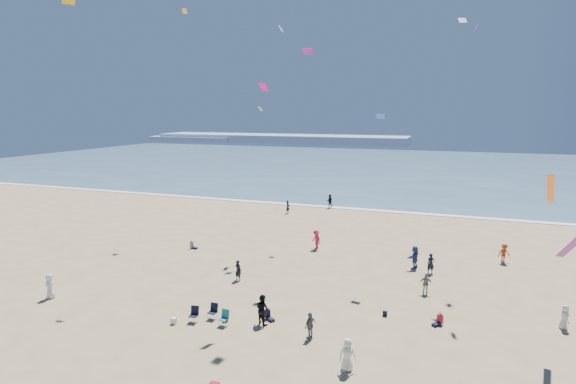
% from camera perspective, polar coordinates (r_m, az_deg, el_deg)
% --- Properties ---
extents(ocean, '(220.00, 100.00, 0.06)m').
position_cam_1_polar(ocean, '(110.59, 14.44, 3.05)').
color(ocean, '#476B84').
rests_on(ocean, ground).
extents(surf_line, '(220.00, 1.20, 0.08)m').
position_cam_1_polar(surf_line, '(61.60, 9.94, -2.24)').
color(surf_line, white).
rests_on(surf_line, ground).
extents(headland_far, '(110.00, 20.00, 3.20)m').
position_cam_1_polar(headland_far, '(197.55, -1.04, 6.82)').
color(headland_far, '#7A8EA8').
rests_on(headland_far, ground).
extents(headland_near, '(40.00, 14.00, 2.00)m').
position_cam_1_polar(headland_near, '(210.77, -11.83, 6.65)').
color(headland_near, '#7A8EA8').
rests_on(headland_near, ground).
extents(standing_flyers, '(38.06, 51.09, 1.93)m').
position_cam_1_polar(standing_flyers, '(33.64, 10.83, -11.29)').
color(standing_flyers, white).
rests_on(standing_flyers, ground).
extents(seated_group, '(24.03, 30.17, 0.84)m').
position_cam_1_polar(seated_group, '(27.15, -2.66, -17.70)').
color(seated_group, silver).
rests_on(seated_group, ground).
extents(chair_cluster, '(2.67, 1.44, 1.00)m').
position_cam_1_polar(chair_cluster, '(29.68, -9.92, -15.13)').
color(chair_cluster, black).
rests_on(chair_cluster, ground).
extents(white_tote, '(0.35, 0.20, 0.40)m').
position_cam_1_polar(white_tote, '(30.08, -14.30, -15.57)').
color(white_tote, white).
rests_on(white_tote, ground).
extents(black_backpack, '(0.30, 0.22, 0.38)m').
position_cam_1_polar(black_backpack, '(29.77, -7.95, -15.65)').
color(black_backpack, black).
rests_on(black_backpack, ground).
extents(navy_bag, '(0.28, 0.18, 0.34)m').
position_cam_1_polar(navy_bag, '(30.87, 12.21, -14.85)').
color(navy_bag, black).
rests_on(navy_bag, ground).
extents(kites_aloft, '(44.75, 38.15, 29.22)m').
position_cam_1_polar(kites_aloft, '(27.31, 18.24, 12.92)').
color(kites_aloft, '#DF54AA').
rests_on(kites_aloft, ground).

